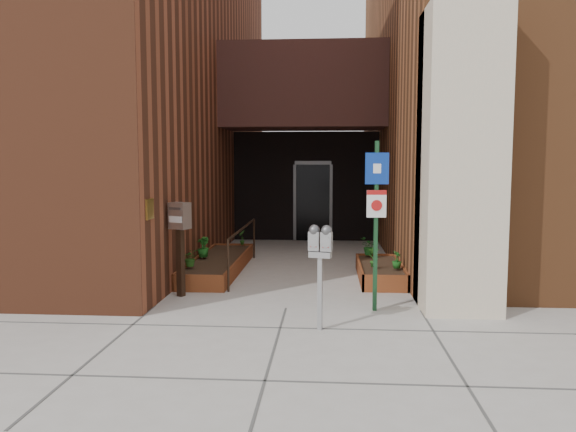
# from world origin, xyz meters

# --- Properties ---
(ground) EXTENTS (80.00, 80.00, 0.00)m
(ground) POSITION_xyz_m (0.00, 0.00, 0.00)
(ground) COLOR #9E9991
(ground) RESTS_ON ground
(architecture) EXTENTS (20.00, 14.60, 10.00)m
(architecture) POSITION_xyz_m (-0.18, 6.89, 4.98)
(architecture) COLOR brown
(architecture) RESTS_ON ground
(planter_left) EXTENTS (0.90, 3.60, 0.30)m
(planter_left) POSITION_xyz_m (-1.55, 2.70, 0.13)
(planter_left) COLOR maroon
(planter_left) RESTS_ON ground
(planter_right) EXTENTS (0.80, 2.20, 0.30)m
(planter_right) POSITION_xyz_m (1.60, 2.20, 0.13)
(planter_right) COLOR maroon
(planter_right) RESTS_ON ground
(handrail) EXTENTS (0.04, 3.34, 0.90)m
(handrail) POSITION_xyz_m (-1.05, 2.65, 0.75)
(handrail) COLOR black
(handrail) RESTS_ON ground
(parking_meter) EXTENTS (0.32, 0.18, 1.38)m
(parking_meter) POSITION_xyz_m (0.53, -1.04, 1.07)
(parking_meter) COLOR #9B9C9E
(parking_meter) RESTS_ON ground
(sign_post) EXTENTS (0.34, 0.09, 2.49)m
(sign_post) POSITION_xyz_m (1.32, -0.04, 1.53)
(sign_post) COLOR #163C1F
(sign_post) RESTS_ON ground
(payment_dropbox) EXTENTS (0.37, 0.33, 1.54)m
(payment_dropbox) POSITION_xyz_m (-1.77, 0.64, 1.11)
(payment_dropbox) COLOR black
(payment_dropbox) RESTS_ON ground
(shrub_left_a) EXTENTS (0.36, 0.36, 0.32)m
(shrub_left_a) POSITION_xyz_m (-1.85, 1.63, 0.46)
(shrub_left_a) COLOR #255C1A
(shrub_left_a) RESTS_ON planter_left
(shrub_left_b) EXTENTS (0.31, 0.31, 0.39)m
(shrub_left_b) POSITION_xyz_m (-1.84, 2.71, 0.50)
(shrub_left_b) COLOR #205E1A
(shrub_left_b) RESTS_ON planter_left
(shrub_left_c) EXTENTS (0.31, 0.31, 0.39)m
(shrub_left_c) POSITION_xyz_m (-1.85, 2.63, 0.50)
(shrub_left_c) COLOR #1A5E1B
(shrub_left_c) RESTS_ON planter_left
(shrub_left_d) EXTENTS (0.23, 0.23, 0.34)m
(shrub_left_d) POSITION_xyz_m (-1.32, 4.30, 0.47)
(shrub_left_d) COLOR #1F4E16
(shrub_left_d) RESTS_ON planter_left
(shrub_right_a) EXTENTS (0.23, 0.23, 0.30)m
(shrub_right_a) POSITION_xyz_m (1.85, 1.74, 0.45)
(shrub_right_a) COLOR #185518
(shrub_right_a) RESTS_ON planter_right
(shrub_right_b) EXTENTS (0.22, 0.22, 0.37)m
(shrub_right_b) POSITION_xyz_m (1.45, 1.83, 0.49)
(shrub_right_b) COLOR #26621C
(shrub_right_b) RESTS_ON planter_right
(shrub_right_c) EXTENTS (0.45, 0.45, 0.36)m
(shrub_right_c) POSITION_xyz_m (1.45, 3.10, 0.48)
(shrub_right_c) COLOR #1B5E1E
(shrub_right_c) RESTS_ON planter_right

